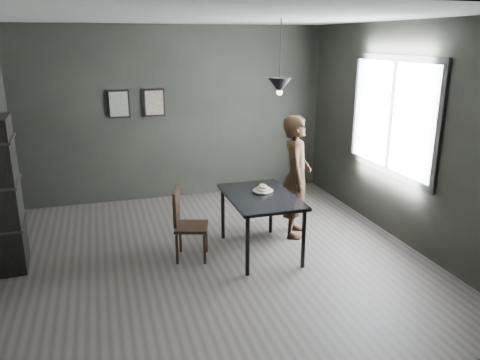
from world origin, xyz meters
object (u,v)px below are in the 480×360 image
object	(u,v)px
cafe_table	(261,201)
white_plate	(263,191)
shelf_unit	(3,195)
wood_chair	(185,220)
woman	(296,177)
pendant_lamp	(280,85)

from	to	relation	value
cafe_table	white_plate	xyz separation A→B (m)	(0.07, 0.12, 0.08)
cafe_table	shelf_unit	world-z (taller)	shelf_unit
wood_chair	shelf_unit	distance (m)	2.06
woman	wood_chair	world-z (taller)	woman
white_plate	shelf_unit	distance (m)	3.01
cafe_table	pendant_lamp	xyz separation A→B (m)	(0.25, 0.10, 1.38)
white_plate	shelf_unit	bearing A→B (deg)	173.58
pendant_lamp	woman	bearing A→B (deg)	37.05
woman	pendant_lamp	xyz separation A→B (m)	(-0.38, -0.29, 1.23)
shelf_unit	wood_chair	bearing A→B (deg)	-13.87
white_plate	pendant_lamp	xyz separation A→B (m)	(0.18, -0.02, 1.29)
cafe_table	pendant_lamp	size ratio (longest dim) A/B	1.39
white_plate	pendant_lamp	bearing A→B (deg)	-6.73
pendant_lamp	wood_chair	bearing A→B (deg)	-179.67
cafe_table	white_plate	world-z (taller)	white_plate
cafe_table	shelf_unit	size ratio (longest dim) A/B	0.68
shelf_unit	pendant_lamp	bearing A→B (deg)	-9.94
woman	white_plate	bearing A→B (deg)	140.09
woman	pendant_lamp	world-z (taller)	pendant_lamp
shelf_unit	woman	bearing A→B (deg)	-4.66
shelf_unit	pendant_lamp	world-z (taller)	pendant_lamp
cafe_table	wood_chair	distance (m)	0.95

